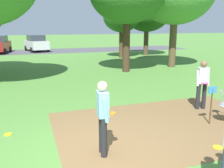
{
  "coord_description": "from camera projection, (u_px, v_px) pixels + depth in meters",
  "views": [
    {
      "loc": [
        -1.35,
        -4.89,
        2.86
      ],
      "look_at": [
        1.21,
        2.59,
        1.0
      ],
      "focal_mm": 39.76,
      "sensor_mm": 36.0,
      "label": 1
    }
  ],
  "objects": [
    {
      "name": "ground_plane",
      "position": [
        99.0,
        156.0,
        5.58
      ],
      "size": [
        160.0,
        160.0,
        0.0
      ],
      "primitive_type": "plane",
      "color": "#518438"
    },
    {
      "name": "dirt_tee_pad",
      "position": [
        167.0,
        125.0,
        7.35
      ],
      "size": [
        6.51,
        4.26,
        0.01
      ],
      "primitive_type": "cube",
      "color": "brown",
      "rests_on": "ground"
    },
    {
      "name": "player_foreground_watching",
      "position": [
        202.0,
        82.0,
        8.54
      ],
      "size": [
        0.49,
        0.43,
        1.71
      ],
      "color": "#232328",
      "rests_on": "ground"
    },
    {
      "name": "player_throwing",
      "position": [
        103.0,
        114.0,
        5.45
      ],
      "size": [
        0.41,
        0.48,
        1.71
      ],
      "color": "#232328",
      "rests_on": "ground"
    },
    {
      "name": "frisbee_near_basket",
      "position": [
        8.0,
        134.0,
        6.67
      ],
      "size": [
        0.21,
        0.21,
        0.02
      ],
      "primitive_type": "cylinder",
      "color": "gold",
      "rests_on": "ground"
    },
    {
      "name": "frisbee_far_left",
      "position": [
        218.0,
        147.0,
        5.96
      ],
      "size": [
        0.24,
        0.24,
        0.02
      ],
      "primitive_type": "cylinder",
      "color": "gold",
      "rests_on": "ground"
    },
    {
      "name": "tree_mid_center",
      "position": [
        147.0,
        12.0,
        23.8
      ],
      "size": [
        4.55,
        4.55,
        6.15
      ],
      "color": "brown",
      "rests_on": "ground"
    },
    {
      "name": "tree_far_left",
      "position": [
        122.0,
        17.0,
        22.06
      ],
      "size": [
        3.3,
        3.3,
        5.08
      ],
      "color": "#4C3823",
      "rests_on": "ground"
    },
    {
      "name": "parking_lot_strip",
      "position": [
        39.0,
        51.0,
        28.4
      ],
      "size": [
        36.0,
        6.0,
        0.01
      ],
      "primitive_type": "cube",
      "color": "#4C4C51",
      "rests_on": "ground"
    },
    {
      "name": "parked_car_center_left",
      "position": [
        36.0,
        43.0,
        28.34
      ],
      "size": [
        2.7,
        4.5,
        1.84
      ],
      "color": "silver",
      "rests_on": "ground"
    }
  ]
}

